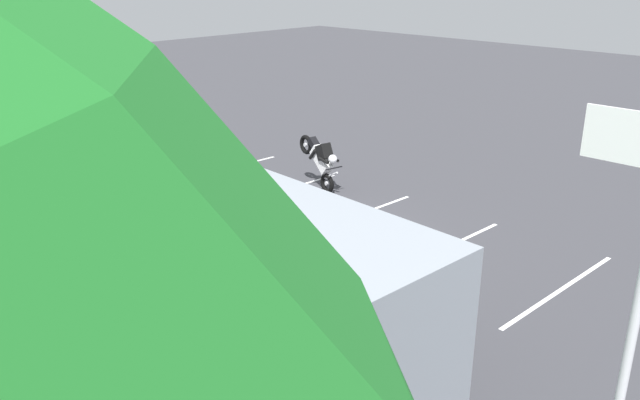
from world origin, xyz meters
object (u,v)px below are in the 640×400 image
Objects in this scene: spectator_far_left at (379,279)px; spectator_left at (323,260)px; spectator_right at (258,227)px; spectator_far_right at (228,213)px; spectator_centre at (299,243)px; stunt_motorcycle at (321,158)px; parked_motorcycle_silver at (388,335)px; tour_bus at (170,254)px.

spectator_left reaches higher than spectator_far_left.
spectator_far_left is at bearing 178.28° from spectator_right.
spectator_right is 1.09m from spectator_far_right.
spectator_centre is 6.32m from stunt_motorcycle.
spectator_left reaches higher than spectator_right.
spectator_far_left is 1.29m from spectator_left.
spectator_right is at bearing -2.89° from spectator_centre.
spectator_far_right is 5.52m from parked_motorcycle_silver.
spectator_right is 0.97× the size of spectator_far_right.
spectator_centre is (-0.30, -2.85, -0.59)m from tour_bus.
tour_bus reaches higher than parked_motorcycle_silver.
spectator_far_right is (2.47, -0.06, -0.04)m from spectator_centre.
spectator_far_right is at bearing 109.10° from stunt_motorcycle.
spectator_left is 0.85× the size of parked_motorcycle_silver.
spectator_right is at bearing -6.83° from spectator_left.
spectator_centre is 1.04× the size of spectator_far_right.
spectator_far_right is at bearing -4.49° from spectator_left.
spectator_far_left reaches higher than spectator_right.
spectator_far_left is 0.98× the size of spectator_left.
tour_bus reaches higher than stunt_motorcycle.
stunt_motorcycle is at bearing -37.92° from parked_motorcycle_silver.
spectator_left is 0.86× the size of stunt_motorcycle.
stunt_motorcycle is at bearing -49.44° from spectator_centre.
tour_bus is 6.53× the size of spectator_far_right.
spectator_far_right reaches higher than parked_motorcycle_silver.
spectator_right reaches higher than parked_motorcycle_silver.
parked_motorcycle_silver is (-3.28, -2.13, -1.16)m from tour_bus.
spectator_far_left is at bearing 142.52° from stunt_motorcycle.
tour_bus is 2.93m from spectator_centre.
spectator_left is at bearing 167.42° from spectator_centre.
tour_bus is 8.57m from stunt_motorcycle.
spectator_centre is at bearing 178.59° from spectator_far_right.
stunt_motorcycle reaches higher than spectator_right.
stunt_motorcycle is (3.81, -7.65, -0.65)m from tour_bus.
spectator_far_left reaches higher than spectator_far_right.
spectator_left is 3.40m from spectator_far_right.
spectator_far_left is at bearing -172.56° from spectator_left.
tour_bus is 6.75× the size of spectator_right.
spectator_left reaches higher than spectator_far_right.
parked_motorcycle_silver is at bearing 169.74° from spectator_right.
parked_motorcycle_silver is (-0.77, 0.68, -0.54)m from spectator_far_left.
tour_bus is 5.51× the size of stunt_motorcycle.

